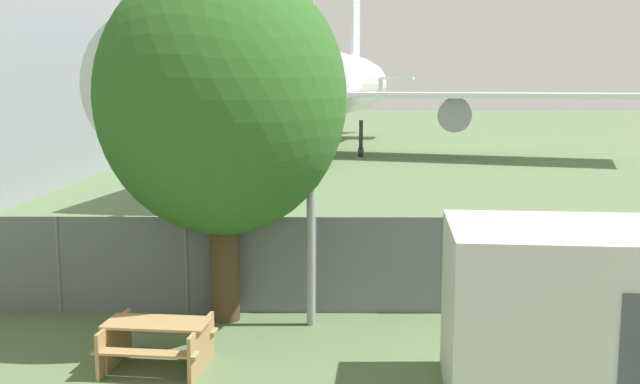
{
  "coord_description": "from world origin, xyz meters",
  "views": [
    {
      "loc": [
        2.79,
        -4.69,
        4.55
      ],
      "look_at": [
        2.62,
        12.73,
        2.0
      ],
      "focal_mm": 42.0,
      "sensor_mm": 36.0,
      "label": 1
    }
  ],
  "objects_px": {
    "airplane": "(314,85)",
    "picnic_bench_open_grass": "(157,339)",
    "portable_cabin": "(582,314)",
    "tree_left_of_cabin": "(222,99)"
  },
  "relations": [
    {
      "from": "airplane",
      "to": "tree_left_of_cabin",
      "type": "xyz_separation_m",
      "value": [
        -1.2,
        -31.38,
        -0.15
      ]
    },
    {
      "from": "airplane",
      "to": "portable_cabin",
      "type": "xyz_separation_m",
      "value": [
        4.42,
        -35.01,
        -3.14
      ]
    },
    {
      "from": "portable_cabin",
      "to": "airplane",
      "type": "bearing_deg",
      "value": 102.37
    },
    {
      "from": "airplane",
      "to": "portable_cabin",
      "type": "height_order",
      "value": "airplane"
    },
    {
      "from": "airplane",
      "to": "picnic_bench_open_grass",
      "type": "distance_m",
      "value": 34.13
    },
    {
      "from": "portable_cabin",
      "to": "picnic_bench_open_grass",
      "type": "bearing_deg",
      "value": 174.82
    },
    {
      "from": "portable_cabin",
      "to": "tree_left_of_cabin",
      "type": "xyz_separation_m",
      "value": [
        -5.62,
        3.63,
        2.99
      ]
    },
    {
      "from": "picnic_bench_open_grass",
      "to": "tree_left_of_cabin",
      "type": "distance_m",
      "value": 4.58
    },
    {
      "from": "airplane",
      "to": "portable_cabin",
      "type": "bearing_deg",
      "value": 17.15
    },
    {
      "from": "airplane",
      "to": "picnic_bench_open_grass",
      "type": "bearing_deg",
      "value": 6.63
    }
  ]
}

